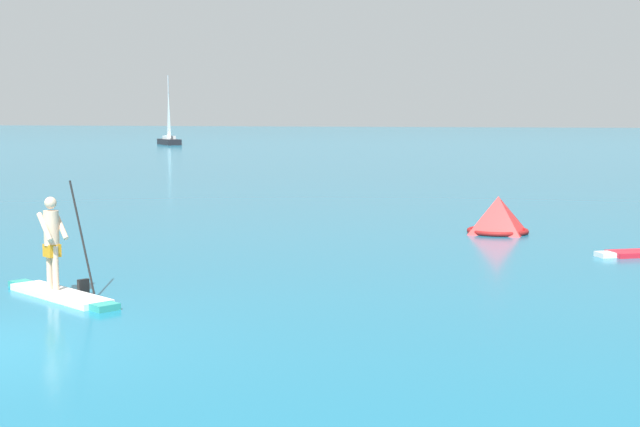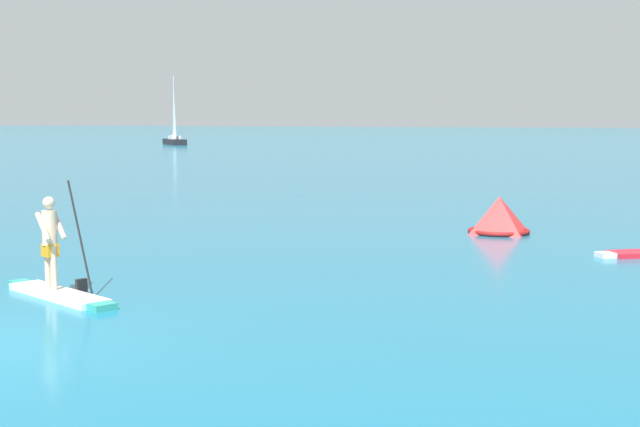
{
  "view_description": "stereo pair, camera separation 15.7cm",
  "coord_description": "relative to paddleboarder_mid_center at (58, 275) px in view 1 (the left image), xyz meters",
  "views": [
    {
      "loc": [
        8.03,
        -10.13,
        3.16
      ],
      "look_at": [
        1.93,
        10.25,
        0.83
      ],
      "focal_mm": 51.0,
      "sensor_mm": 36.0,
      "label": 1
    },
    {
      "loc": [
        8.18,
        -10.09,
        3.16
      ],
      "look_at": [
        1.93,
        10.25,
        0.83
      ],
      "focal_mm": 51.0,
      "sensor_mm": 36.0,
      "label": 2
    }
  ],
  "objects": [
    {
      "name": "race_marker_buoy",
      "position": [
        6.44,
        10.89,
        0.05
      ],
      "size": [
        1.95,
        1.95,
        0.99
      ],
      "color": "red",
      "rests_on": "ground"
    },
    {
      "name": "sailboat_left_horizon",
      "position": [
        -33.84,
        73.45,
        0.52
      ],
      "size": [
        4.15,
        4.49,
        7.2
      ],
      "rotation": [
        0.0,
        0.0,
        5.43
      ],
      "color": "black",
      "rests_on": "ground"
    },
    {
      "name": "paddleboarder_mid_center",
      "position": [
        0.0,
        0.0,
        0.0
      ],
      "size": [
        2.98,
        1.84,
        2.04
      ],
      "rotation": [
        0.0,
        0.0,
        -0.5
      ],
      "color": "white",
      "rests_on": "ground"
    }
  ]
}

